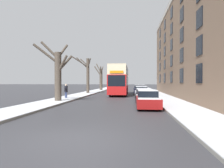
# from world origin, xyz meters

# --- Properties ---
(ground_plane) EXTENTS (320.00, 320.00, 0.00)m
(ground_plane) POSITION_xyz_m (0.00, 0.00, 0.00)
(ground_plane) COLOR #38383D
(sidewalk_left) EXTENTS (3.00, 130.00, 0.16)m
(sidewalk_left) POSITION_xyz_m (-5.77, 53.00, 0.08)
(sidewalk_left) COLOR gray
(sidewalk_left) RESTS_ON ground
(sidewalk_right) EXTENTS (3.00, 130.00, 0.16)m
(sidewalk_right) POSITION_xyz_m (5.77, 53.00, 0.08)
(sidewalk_right) COLOR gray
(sidewalk_right) RESTS_ON ground
(terrace_facade_right) EXTENTS (9.10, 38.60, 13.53)m
(terrace_facade_right) POSITION_xyz_m (11.77, 17.90, 6.77)
(terrace_facade_right) COLOR #7A604C
(terrace_facade_right) RESTS_ON ground
(bare_tree_left_0) EXTENTS (3.70, 2.21, 6.10)m
(bare_tree_left_0) POSITION_xyz_m (-5.44, 12.38, 2.95)
(bare_tree_left_0) COLOR #4C4238
(bare_tree_left_0) RESTS_ON ground
(bare_tree_left_1) EXTENTS (3.29, 1.97, 6.30)m
(bare_tree_left_1) POSITION_xyz_m (-5.62, 26.19, 3.39)
(bare_tree_left_1) COLOR #4C4238
(bare_tree_left_1) RESTS_ON ground
(bare_tree_left_2) EXTENTS (2.02, 3.94, 6.44)m
(bare_tree_left_2) POSITION_xyz_m (-5.41, 39.35, 3.01)
(bare_tree_left_2) COLOR #4C4238
(bare_tree_left_2) RESTS_ON ground
(double_decker_bus) EXTENTS (2.54, 11.01, 4.45)m
(double_decker_bus) POSITION_xyz_m (-0.03, 24.20, 2.52)
(double_decker_bus) COLOR red
(double_decker_bus) RESTS_ON ground
(parked_car_0) EXTENTS (1.72, 4.23, 1.41)m
(parked_car_0) POSITION_xyz_m (3.19, 8.79, 0.65)
(parked_car_0) COLOR maroon
(parked_car_0) RESTS_ON ground
(parked_car_1) EXTENTS (1.76, 4.29, 1.36)m
(parked_car_1) POSITION_xyz_m (3.19, 14.08, 0.63)
(parked_car_1) COLOR black
(parked_car_1) RESTS_ON ground
(parked_car_2) EXTENTS (1.74, 4.29, 1.47)m
(parked_car_2) POSITION_xyz_m (3.19, 19.80, 0.68)
(parked_car_2) COLOR #9EA3AD
(parked_car_2) RESTS_ON ground
(parked_car_3) EXTENTS (1.86, 4.20, 1.56)m
(parked_car_3) POSITION_xyz_m (3.19, 26.25, 0.72)
(parked_car_3) COLOR navy
(parked_car_3) RESTS_ON ground
(parked_car_4) EXTENTS (1.86, 4.14, 1.45)m
(parked_car_4) POSITION_xyz_m (3.19, 31.74, 0.67)
(parked_car_4) COLOR navy
(parked_car_4) RESTS_ON ground
(pedestrian_left_sidewalk) EXTENTS (0.39, 0.39, 1.79)m
(pedestrian_left_sidewalk) POSITION_xyz_m (-5.77, 15.87, 0.98)
(pedestrian_left_sidewalk) COLOR navy
(pedestrian_left_sidewalk) RESTS_ON ground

